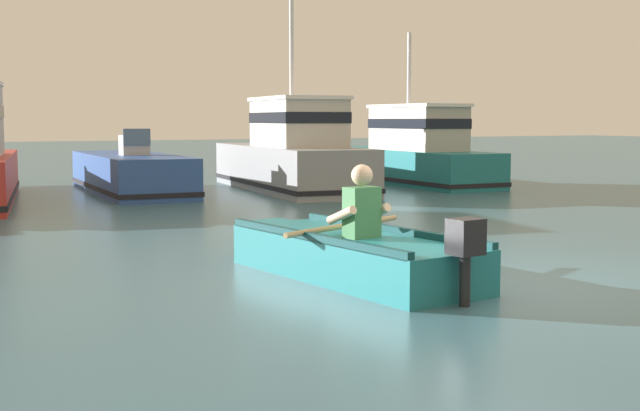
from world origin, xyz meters
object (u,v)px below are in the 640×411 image
at_px(rowboat_with_person, 349,253).
at_px(moored_boat_blue, 131,174).
at_px(moored_boat_teal, 409,154).
at_px(moored_boat_grey, 292,156).

bearing_deg(rowboat_with_person, moored_boat_blue, 86.86).
relative_size(moored_boat_blue, moored_boat_teal, 0.84).
bearing_deg(rowboat_with_person, moored_boat_teal, 54.58).
distance_m(moored_boat_blue, moored_boat_teal, 7.15).
distance_m(rowboat_with_person, moored_boat_blue, 11.30).
xyz_separation_m(rowboat_with_person, moored_boat_teal, (7.75, 10.89, 0.50)).
bearing_deg(moored_boat_grey, moored_boat_blue, 164.17).
bearing_deg(moored_boat_blue, moored_boat_grey, -15.83).
bearing_deg(moored_boat_teal, rowboat_with_person, -125.42).
relative_size(moored_boat_blue, moored_boat_grey, 0.87).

